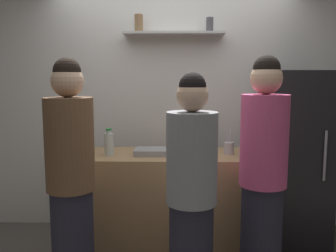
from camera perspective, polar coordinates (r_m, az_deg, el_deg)
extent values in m
cube|color=white|center=(3.90, 0.91, 3.09)|extent=(4.80, 0.10, 2.60)
cube|color=silver|center=(3.76, 0.98, 14.37)|extent=(1.02, 0.22, 0.02)
cylinder|color=olive|center=(3.79, -4.63, 15.82)|extent=(0.09, 0.09, 0.18)
cylinder|color=#4C4C51|center=(3.79, 6.59, 15.55)|extent=(0.07, 0.07, 0.14)
cube|color=black|center=(3.76, 19.22, -4.65)|extent=(0.60, 0.61, 1.67)
cylinder|color=#99999E|center=(3.50, 23.52, -4.33)|extent=(0.02, 0.02, 0.45)
cube|color=#9E7A51|center=(3.37, 0.00, -12.16)|extent=(1.56, 0.63, 0.93)
cube|color=gray|center=(3.21, -2.22, -4.05)|extent=(0.34, 0.24, 0.05)
cylinder|color=#B2B2B7|center=(3.27, 9.56, -3.46)|extent=(0.09, 0.09, 0.11)
cylinder|color=silver|center=(3.26, 9.23, -2.35)|extent=(0.01, 0.01, 0.17)
cylinder|color=silver|center=(3.26, 9.59, -2.49)|extent=(0.02, 0.01, 0.15)
cylinder|color=silver|center=(3.27, 9.61, -2.15)|extent=(0.01, 0.01, 0.19)
cylinder|color=silver|center=(3.26, 9.60, -2.47)|extent=(0.01, 0.01, 0.16)
cylinder|color=silver|center=(3.27, 9.43, -2.24)|extent=(0.01, 0.01, 0.18)
cylinder|color=silver|center=(3.26, 9.62, -2.25)|extent=(0.04, 0.04, 0.18)
cylinder|color=silver|center=(3.28, 9.51, -2.36)|extent=(0.02, 0.01, 0.16)
cylinder|color=black|center=(3.09, 12.09, -3.16)|extent=(0.08, 0.08, 0.21)
cylinder|color=black|center=(3.07, 12.17, -0.37)|extent=(0.03, 0.03, 0.10)
cylinder|color=gold|center=(3.06, 12.20, 0.66)|extent=(0.03, 0.03, 0.02)
cylinder|color=#472814|center=(3.37, -12.17, -2.35)|extent=(0.07, 0.07, 0.20)
cylinder|color=#472814|center=(3.35, -12.24, 0.17)|extent=(0.03, 0.03, 0.10)
cylinder|color=maroon|center=(3.34, -12.27, 1.13)|extent=(0.03, 0.03, 0.02)
cylinder|color=silver|center=(3.20, -9.27, -2.88)|extent=(0.08, 0.08, 0.19)
cylinder|color=silver|center=(3.19, -9.31, -0.93)|extent=(0.04, 0.04, 0.03)
cylinder|color=#268C3F|center=(3.18, -9.32, -0.53)|extent=(0.05, 0.05, 0.02)
cylinder|color=gray|center=(2.40, 3.78, -5.06)|extent=(0.34, 0.34, 0.61)
sphere|color=#D8AD8C|center=(2.35, 3.87, 4.76)|extent=(0.21, 0.21, 0.21)
sphere|color=black|center=(2.35, 3.88, 6.29)|extent=(0.18, 0.18, 0.18)
cylinder|color=#262633|center=(2.83, -14.71, -17.59)|extent=(0.30, 0.30, 0.82)
cylinder|color=brown|center=(2.61, -15.24, -2.78)|extent=(0.34, 0.34, 0.65)
sphere|color=#D8AD8C|center=(2.57, -15.58, 6.83)|extent=(0.22, 0.22, 0.22)
sphere|color=black|center=(2.57, -15.63, 8.31)|extent=(0.19, 0.19, 0.19)
cylinder|color=#262633|center=(2.89, 14.39, -16.91)|extent=(0.30, 0.30, 0.83)
cylinder|color=#D14C7F|center=(2.68, 14.90, -2.23)|extent=(0.34, 0.34, 0.66)
sphere|color=#D8AD8C|center=(2.64, 15.22, 7.24)|extent=(0.22, 0.22, 0.22)
sphere|color=black|center=(2.64, 15.28, 8.71)|extent=(0.19, 0.19, 0.19)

